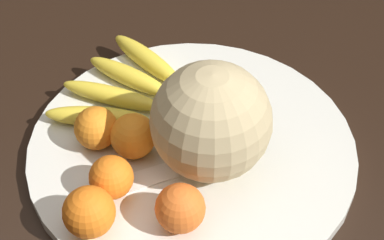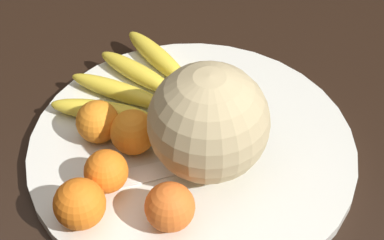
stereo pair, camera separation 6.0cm
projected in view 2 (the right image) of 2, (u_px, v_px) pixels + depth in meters
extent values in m
cube|color=black|center=(152.00, 154.00, 0.97)|extent=(1.40, 1.14, 0.04)
cylinder|color=silver|center=(192.00, 149.00, 0.93)|extent=(0.48, 0.48, 0.02)
torus|color=navy|center=(192.00, 147.00, 0.93)|extent=(0.48, 0.48, 0.01)
sphere|color=tan|center=(209.00, 123.00, 0.84)|extent=(0.16, 0.16, 0.16)
sphere|color=#473819|center=(171.00, 100.00, 0.97)|extent=(0.02, 0.02, 0.02)
ellipsoid|color=yellow|center=(157.00, 57.00, 1.05)|extent=(0.13, 0.14, 0.03)
ellipsoid|color=yellow|center=(137.00, 73.00, 1.02)|extent=(0.14, 0.11, 0.03)
ellipsoid|color=yellow|center=(118.00, 91.00, 0.99)|extent=(0.16, 0.09, 0.03)
ellipsoid|color=yellow|center=(101.00, 111.00, 0.95)|extent=(0.16, 0.05, 0.03)
sphere|color=orange|center=(106.00, 171.00, 0.85)|extent=(0.06, 0.06, 0.06)
sphere|color=orange|center=(133.00, 132.00, 0.90)|extent=(0.06, 0.06, 0.06)
sphere|color=orange|center=(98.00, 122.00, 0.92)|extent=(0.06, 0.06, 0.06)
sphere|color=orange|center=(170.00, 207.00, 0.81)|extent=(0.06, 0.06, 0.06)
sphere|color=orange|center=(80.00, 204.00, 0.81)|extent=(0.07, 0.07, 0.07)
cube|color=white|center=(146.00, 174.00, 0.89)|extent=(0.08, 0.06, 0.00)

